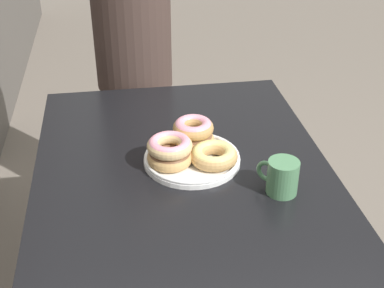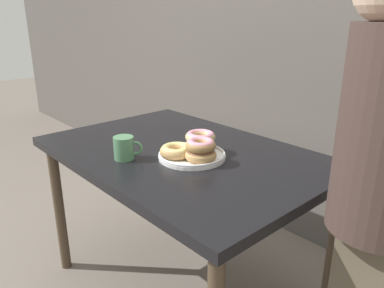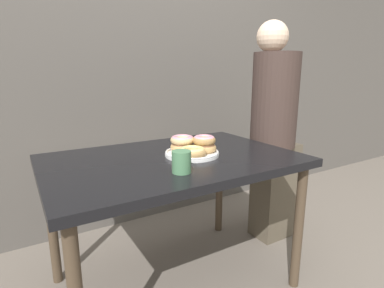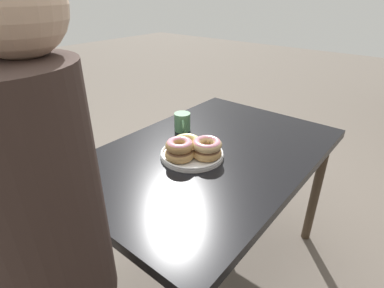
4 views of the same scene
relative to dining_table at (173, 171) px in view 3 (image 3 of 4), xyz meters
name	(u,v)px [view 3 (image 3 of 4)]	position (x,y,z in m)	size (l,w,h in m)	color
wall_back	(115,49)	(0.00, 0.85, 0.65)	(8.00, 0.05, 2.60)	#56514C
dining_table	(173,171)	(0.00, 0.00, 0.00)	(1.23, 0.82, 0.73)	black
donut_plate	(193,147)	(0.10, -0.02, 0.11)	(0.28, 0.29, 0.10)	white
coffee_mug	(182,161)	(-0.08, -0.24, 0.12)	(0.10, 0.10, 0.09)	#4C7F56
person_figure	(274,134)	(0.81, 0.10, 0.09)	(0.36, 0.29, 1.44)	brown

